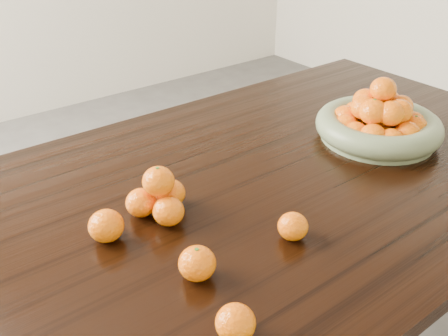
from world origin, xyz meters
TOP-DOWN VIEW (x-y plane):
  - dining_table at (0.00, 0.00)m, footprint 2.00×1.00m
  - fruit_bowl at (0.51, -0.04)m, footprint 0.34×0.34m
  - orange_pyramid at (-0.16, 0.02)m, footprint 0.13×0.13m
  - loose_orange_0 at (-0.21, -0.19)m, footprint 0.07×0.07m
  - loose_orange_1 at (-0.24, -0.34)m, footprint 0.06×0.06m
  - loose_orange_2 at (0.01, -0.22)m, footprint 0.06×0.06m
  - loose_orange_3 at (-0.29, 0.00)m, footprint 0.07×0.07m

SIDE VIEW (x-z plane):
  - dining_table at x=0.00m, z-range 0.29..1.04m
  - loose_orange_2 at x=0.01m, z-range 0.75..0.81m
  - loose_orange_1 at x=-0.24m, z-range 0.75..0.81m
  - loose_orange_0 at x=-0.21m, z-range 0.75..0.81m
  - loose_orange_3 at x=-0.29m, z-range 0.75..0.82m
  - orange_pyramid at x=-0.16m, z-range 0.74..0.85m
  - fruit_bowl at x=0.51m, z-range 0.71..0.89m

